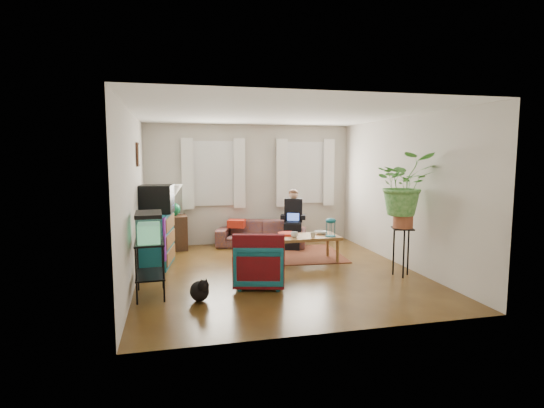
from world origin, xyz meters
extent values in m
cube|color=#4F2B14|center=(0.00, 0.00, 0.00)|extent=(4.50, 5.00, 0.01)
cube|color=white|center=(0.00, 0.00, 2.60)|extent=(4.50, 5.00, 0.01)
cube|color=silver|center=(0.00, 2.50, 1.30)|extent=(4.50, 0.01, 2.60)
cube|color=silver|center=(0.00, -2.50, 1.30)|extent=(4.50, 0.01, 2.60)
cube|color=silver|center=(-2.25, 0.00, 1.30)|extent=(0.01, 5.00, 2.60)
cube|color=silver|center=(2.25, 0.00, 1.30)|extent=(0.01, 5.00, 2.60)
cube|color=white|center=(-0.80, 2.48, 1.55)|extent=(1.08, 0.04, 1.38)
cube|color=white|center=(1.25, 2.48, 1.55)|extent=(1.08, 0.04, 1.38)
cube|color=white|center=(-0.80, 2.40, 1.55)|extent=(1.36, 0.06, 1.50)
cube|color=white|center=(1.25, 2.40, 1.55)|extent=(1.36, 0.06, 1.50)
cube|color=#3D2616|center=(-2.21, 0.85, 1.95)|extent=(0.04, 0.32, 0.40)
cube|color=brown|center=(0.52, 1.12, 0.01)|extent=(2.12, 1.75, 0.01)
imported|color=brown|center=(0.16, 2.05, 0.37)|extent=(2.01, 1.31, 0.73)
cube|color=#372614|center=(-1.65, 2.14, 0.35)|extent=(0.52, 0.52, 0.71)
cube|color=#135B75|center=(-1.99, 0.92, 0.46)|extent=(0.66, 1.09, 0.92)
cube|color=black|center=(-1.95, 1.02, 1.17)|extent=(0.63, 0.59, 0.49)
cube|color=black|center=(-2.00, -0.77, 0.39)|extent=(0.41, 0.71, 0.77)
cube|color=#7FD899|center=(-2.00, -0.77, 0.97)|extent=(0.37, 0.64, 0.41)
ellipsoid|color=black|center=(-1.36, -1.13, 0.17)|extent=(0.35, 0.45, 0.34)
imported|color=#127171|center=(-0.44, -0.63, 0.37)|extent=(0.86, 0.82, 0.73)
cube|color=#9E0A0A|center=(-0.51, -0.90, 0.52)|extent=(0.76, 0.35, 0.60)
cube|color=brown|center=(0.69, 0.56, 0.24)|extent=(1.17, 0.64, 0.48)
imported|color=white|center=(0.42, 0.46, 0.53)|extent=(0.13, 0.13, 0.10)
imported|color=beige|center=(0.74, 0.37, 0.53)|extent=(0.11, 0.11, 0.10)
imported|color=white|center=(1.00, 0.67, 0.51)|extent=(0.23, 0.23, 0.06)
cylinder|color=#B21414|center=(0.37, 0.72, 0.50)|extent=(0.36, 0.36, 0.04)
cube|color=black|center=(1.89, -0.68, 0.39)|extent=(0.42, 0.42, 0.79)
imported|color=#599947|center=(1.89, -0.68, 1.33)|extent=(1.09, 1.02, 1.00)
camera|label=1|loc=(-1.68, -6.69, 1.94)|focal=28.00mm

